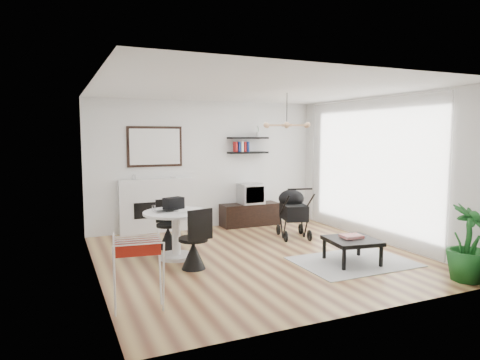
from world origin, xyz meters
name	(u,v)px	position (x,y,z in m)	size (l,w,h in m)	color
floor	(257,256)	(0.00, 0.00, 0.00)	(5.00, 5.00, 0.00)	brown
ceiling	(258,89)	(0.00, 0.00, 2.70)	(5.00, 5.00, 0.00)	white
wall_back	(206,165)	(0.00, 2.50, 1.35)	(5.00, 5.00, 0.00)	white
wall_left	(94,181)	(-2.50, 0.00, 1.35)	(5.00, 5.00, 0.00)	white
wall_right	(379,170)	(2.50, 0.00, 1.35)	(5.00, 5.00, 0.00)	white
sheer_curtain	(368,169)	(2.40, 0.20, 1.35)	(0.04, 3.60, 2.60)	white
fireplace	(157,199)	(-1.10, 2.42, 0.69)	(1.50, 0.17, 2.16)	white
shelf_lower	(248,153)	(0.92, 2.37, 1.60)	(0.90, 0.25, 0.04)	black
shelf_upper	(248,138)	(0.92, 2.37, 1.92)	(0.90, 0.25, 0.04)	black
pendant_lamp	(287,125)	(0.70, 0.30, 2.15)	(0.90, 0.90, 0.10)	tan
tv_console	(250,214)	(0.92, 2.26, 0.24)	(1.29, 0.45, 0.48)	black
crt_tv	(251,194)	(0.95, 2.26, 0.71)	(0.50, 0.44, 0.44)	#B2B2B4
dining_table	(176,227)	(-1.23, 0.45, 0.51)	(1.05, 1.05, 0.77)	white
laptop	(168,211)	(-1.37, 0.42, 0.78)	(0.36, 0.23, 0.03)	black
black_bag	(174,203)	(-1.21, 0.69, 0.86)	(0.32, 0.19, 0.19)	black
newspaper	(188,211)	(-1.06, 0.35, 0.77)	(0.32, 0.26, 0.01)	silver
drinking_glass	(154,208)	(-1.56, 0.58, 0.82)	(0.06, 0.06, 0.10)	white
chair_far	(168,233)	(-1.21, 1.11, 0.27)	(0.40, 0.42, 0.85)	black
chair_near	(194,250)	(-1.15, -0.21, 0.29)	(0.46, 0.48, 0.92)	black
drying_rack	(138,273)	(-2.18, -1.40, 0.44)	(0.62, 0.59, 0.83)	white
stroller	(293,215)	(1.24, 0.95, 0.44)	(0.71, 0.92, 1.03)	black
rug	(353,262)	(1.24, -0.89, 0.01)	(1.78, 1.29, 0.01)	#9F9F9F
coffee_table	(352,241)	(1.18, -0.92, 0.34)	(0.82, 0.82, 0.37)	black
magazines	(352,236)	(1.22, -0.85, 0.41)	(0.31, 0.24, 0.04)	#E13D38
potted_plant	(468,243)	(2.12, -2.20, 0.52)	(0.58, 0.58, 1.03)	#18561D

